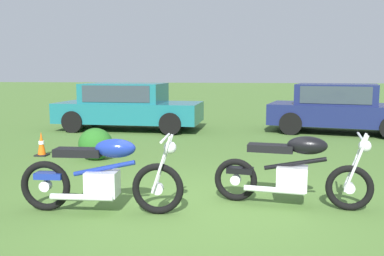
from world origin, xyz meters
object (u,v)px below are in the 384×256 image
motorcycle_black (293,171)px  shrub_low (96,144)px  car_teal (128,104)px  car_navy (339,106)px  motorcycle_blue (102,176)px  traffic_cone (41,145)px

motorcycle_black → shrub_low: (-3.69, 2.54, -0.16)m
car_teal → car_navy: (6.31, 0.15, -0.00)m
motorcycle_blue → shrub_low: motorcycle_blue is taller
car_navy → traffic_cone: bearing=-135.0°
car_teal → shrub_low: size_ratio=6.27×
shrub_low → car_teal: bearing=97.8°
motorcycle_blue → car_navy: car_navy is taller
motorcycle_blue → car_navy: (4.44, 7.78, 0.31)m
car_teal → traffic_cone: car_teal is taller
motorcycle_black → shrub_low: motorcycle_black is taller
motorcycle_black → traffic_cone: 5.72m
motorcycle_blue → shrub_low: bearing=109.4°
car_teal → car_navy: size_ratio=1.02×
motorcycle_black → car_teal: (-4.30, 7.02, 0.32)m
motorcycle_blue → traffic_cone: bearing=124.6°
motorcycle_blue → traffic_cone: motorcycle_blue is taller
traffic_cone → shrub_low: bearing=-10.6°
motorcycle_blue → traffic_cone: size_ratio=4.08×
motorcycle_black → shrub_low: size_ratio=2.97×
motorcycle_blue → car_navy: size_ratio=0.49×
car_teal → shrub_low: (0.61, -4.47, -0.47)m
motorcycle_blue → shrub_low: (-1.26, 3.15, -0.16)m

